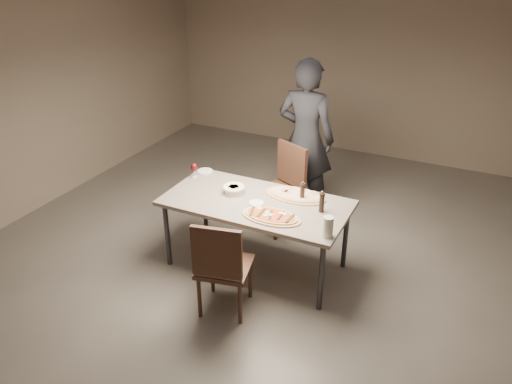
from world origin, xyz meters
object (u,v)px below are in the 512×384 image
at_px(dining_table, 256,206).
at_px(diner, 306,138).
at_px(zucchini_pizza, 271,216).
at_px(pepper_mill_left, 302,191).
at_px(bread_basket, 234,189).
at_px(carafe, 328,227).
at_px(ham_pizza, 295,195).
at_px(chair_far, 284,182).
at_px(chair_near, 221,264).

height_order(dining_table, diner, diner).
bearing_deg(zucchini_pizza, pepper_mill_left, 97.49).
bearing_deg(diner, bread_basket, 77.85).
relative_size(dining_table, zucchini_pizza, 3.14).
bearing_deg(carafe, ham_pizza, 132.34).
distance_m(zucchini_pizza, chair_far, 1.17).
height_order(ham_pizza, diner, diner).
xyz_separation_m(zucchini_pizza, bread_basket, (-0.54, 0.29, 0.03)).
xyz_separation_m(chair_near, diner, (-0.05, 2.13, 0.40)).
height_order(dining_table, bread_basket, bread_basket).
height_order(carafe, chair_near, chair_near).
xyz_separation_m(ham_pizza, carafe, (0.52, -0.58, 0.08)).
xyz_separation_m(dining_table, carafe, (0.83, -0.31, 0.15)).
distance_m(ham_pizza, pepper_mill_left, 0.13).
height_order(zucchini_pizza, pepper_mill_left, pepper_mill_left).
distance_m(dining_table, bread_basket, 0.30).
xyz_separation_m(zucchini_pizza, diner, (-0.26, 1.56, 0.17)).
bearing_deg(bread_basket, chair_far, 75.60).
distance_m(pepper_mill_left, diner, 1.19).
bearing_deg(chair_far, ham_pizza, 146.14).
height_order(ham_pizza, carafe, carafe).
xyz_separation_m(dining_table, ham_pizza, (0.31, 0.26, 0.07)).
bearing_deg(pepper_mill_left, ham_pizza, 152.21).
relative_size(carafe, chair_far, 0.19).
bearing_deg(ham_pizza, diner, 103.36).
bearing_deg(carafe, pepper_mill_left, 129.45).
distance_m(zucchini_pizza, ham_pizza, 0.49).
bearing_deg(chair_near, ham_pizza, 64.28).
relative_size(zucchini_pizza, bread_basket, 2.60).
bearing_deg(ham_pizza, pepper_mill_left, -30.28).
height_order(dining_table, pepper_mill_left, pepper_mill_left).
xyz_separation_m(pepper_mill_left, chair_near, (-0.34, -1.01, -0.31)).
distance_m(carafe, diner, 1.85).
xyz_separation_m(dining_table, pepper_mill_left, (0.40, 0.21, 0.15)).
xyz_separation_m(carafe, chair_near, (-0.78, -0.48, -0.31)).
bearing_deg(diner, zucchini_pizza, 99.80).
relative_size(pepper_mill_left, chair_near, 0.21).
height_order(pepper_mill_left, chair_near, chair_near).
relative_size(dining_table, carafe, 9.49).
bearing_deg(diner, carafe, 116.92).
relative_size(ham_pizza, pepper_mill_left, 3.05).
bearing_deg(carafe, zucchini_pizza, 171.34).
bearing_deg(bread_basket, chair_near, -68.84).
bearing_deg(chair_near, diner, 79.09).
distance_m(dining_table, diner, 1.36).
bearing_deg(pepper_mill_left, chair_far, 125.18).
distance_m(chair_far, diner, 0.61).
xyz_separation_m(ham_pizza, diner, (-0.31, 1.07, 0.18)).
relative_size(pepper_mill_left, carafe, 1.07).
bearing_deg(chair_near, chair_far, 81.92).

